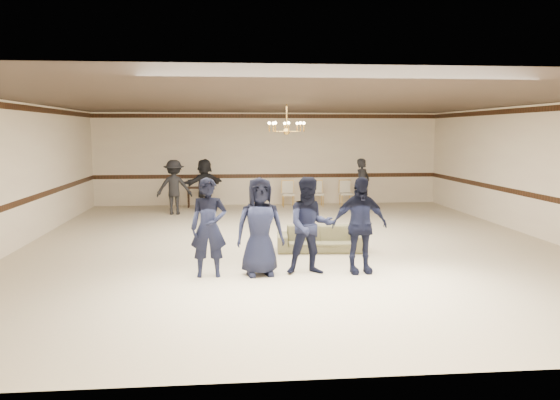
{
  "coord_description": "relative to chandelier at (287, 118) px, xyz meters",
  "views": [
    {
      "loc": [
        -1.45,
        -12.42,
        2.55
      ],
      "look_at": [
        -0.3,
        -0.5,
        1.07
      ],
      "focal_mm": 35.65,
      "sensor_mm": 36.0,
      "label": 1
    }
  ],
  "objects": [
    {
      "name": "room",
      "position": [
        0.0,
        -1.0,
        -1.28
      ],
      "size": [
        12.01,
        14.01,
        3.21
      ],
      "color": "#BDAC91",
      "rests_on": "ground"
    },
    {
      "name": "console_table",
      "position": [
        -2.38,
        5.43,
        -2.53
      ],
      "size": [
        0.83,
        0.37,
        0.69
      ],
      "primitive_type": "cube",
      "rotation": [
        0.0,
        0.0,
        -0.02
      ],
      "color": "black",
      "rests_on": "floor"
    },
    {
      "name": "boy_d",
      "position": [
        0.92,
        -3.72,
        -2.0
      ],
      "size": [
        1.06,
        0.51,
        1.75
      ],
      "primitive_type": "imported",
      "rotation": [
        0.0,
        0.0,
        0.09
      ],
      "color": "black",
      "rests_on": "floor"
    },
    {
      "name": "banquet_chair_left",
      "position": [
        0.62,
        5.23,
        -2.44
      ],
      "size": [
        0.43,
        0.43,
        0.87
      ],
      "primitive_type": null,
      "rotation": [
        0.0,
        0.0,
        0.02
      ],
      "color": "beige",
      "rests_on": "floor"
    },
    {
      "name": "boy_c",
      "position": [
        0.02,
        -3.72,
        -2.0
      ],
      "size": [
        0.86,
        0.68,
        1.75
      ],
      "primitive_type": "imported",
      "rotation": [
        0.0,
        0.0,
        0.02
      ],
      "color": "black",
      "rests_on": "floor"
    },
    {
      "name": "adult_right",
      "position": [
        2.93,
        4.16,
        -2.03
      ],
      "size": [
        0.72,
        0.71,
        1.68
      ],
      "primitive_type": "imported",
      "rotation": [
        0.0,
        0.0,
        0.75
      ],
      "color": "black",
      "rests_on": "floor"
    },
    {
      "name": "crown_molding",
      "position": [
        0.0,
        5.99,
        0.21
      ],
      "size": [
        12.0,
        0.02,
        0.14
      ],
      "primitive_type": "cube",
      "color": "#341B0F",
      "rests_on": "wall_back"
    },
    {
      "name": "boy_a",
      "position": [
        -1.78,
        -3.72,
        -2.0
      ],
      "size": [
        0.64,
        0.43,
        1.75
      ],
      "primitive_type": "imported",
      "rotation": [
        0.0,
        0.0,
        0.02
      ],
      "color": "black",
      "rests_on": "floor"
    },
    {
      "name": "adult_left",
      "position": [
        -3.07,
        3.86,
        -2.03
      ],
      "size": [
        1.1,
        0.64,
        1.68
      ],
      "primitive_type": "imported",
      "rotation": [
        0.0,
        0.0,
        3.13
      ],
      "color": "black",
      "rests_on": "floor"
    },
    {
      "name": "boy_b",
      "position": [
        -0.88,
        -3.72,
        -2.0
      ],
      "size": [
        0.92,
        0.66,
        1.75
      ],
      "primitive_type": "imported",
      "rotation": [
        0.0,
        0.0,
        0.13
      ],
      "color": "black",
      "rests_on": "floor"
    },
    {
      "name": "chandelier",
      "position": [
        0.0,
        0.0,
        0.0
      ],
      "size": [
        0.94,
        0.94,
        0.89
      ],
      "primitive_type": null,
      "color": "#BB8D3C",
      "rests_on": "ceiling"
    },
    {
      "name": "settee",
      "position": [
        0.52,
        -1.85,
        -2.61
      ],
      "size": [
        1.87,
        0.86,
        0.53
      ],
      "primitive_type": "imported",
      "rotation": [
        0.0,
        0.0,
        -0.08
      ],
      "color": "#7C7753",
      "rests_on": "floor"
    },
    {
      "name": "chair_rail",
      "position": [
        0.0,
        5.99,
        -1.88
      ],
      "size": [
        12.0,
        0.02,
        0.14
      ],
      "primitive_type": "cube",
      "color": "#341B0F",
      "rests_on": "wall_back"
    },
    {
      "name": "banquet_chair_mid",
      "position": [
        1.62,
        5.23,
        -2.44
      ],
      "size": [
        0.44,
        0.44,
        0.87
      ],
      "primitive_type": null,
      "rotation": [
        0.0,
        0.0,
        -0.04
      ],
      "color": "beige",
      "rests_on": "floor"
    },
    {
      "name": "banquet_chair_right",
      "position": [
        2.62,
        5.23,
        -2.44
      ],
      "size": [
        0.43,
        0.43,
        0.87
      ],
      "primitive_type": null,
      "rotation": [
        0.0,
        0.0,
        -0.02
      ],
      "color": "beige",
      "rests_on": "floor"
    },
    {
      "name": "adult_mid",
      "position": [
        -2.17,
        4.56,
        -2.03
      ],
      "size": [
        1.54,
        1.35,
        1.68
      ],
      "primitive_type": "imported",
      "rotation": [
        0.0,
        0.0,
        3.8
      ],
      "color": "black",
      "rests_on": "floor"
    }
  ]
}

